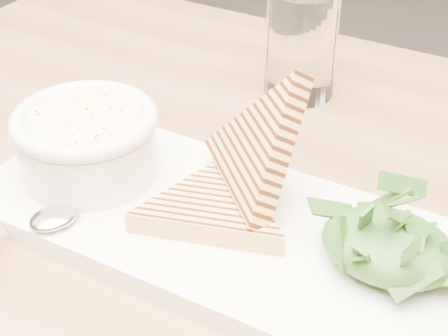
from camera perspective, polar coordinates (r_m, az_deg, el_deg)
The scene contains 12 objects.
table_top at distance 0.56m, azimuth 9.16°, elevation -9.29°, with size 1.22×0.82×0.04m, color #8C623F.
table_leg_bl at distance 1.27m, azimuth -10.32°, elevation -3.37°, with size 0.06×0.06×0.74m, color #8C623F.
platter at distance 0.56m, azimuth -1.00°, elevation -4.52°, with size 0.40×0.18×0.02m, color white.
soup_bowl at distance 0.60m, azimuth -11.21°, elevation 1.53°, with size 0.12×0.12×0.05m, color white.
soup at distance 0.59m, azimuth -11.51°, elevation 3.84°, with size 0.10×0.10×0.01m, color #F4E7A1.
bowl_rim at distance 0.59m, azimuth -11.53°, elevation 4.01°, with size 0.13×0.13×0.01m, color white.
sandwich_flat at distance 0.55m, azimuth -0.78°, elevation -3.26°, with size 0.14×0.14×0.02m, color tan, non-canonical shape.
sandwich_lean at distance 0.55m, azimuth 2.71°, elevation 1.56°, with size 0.14×0.14×0.08m, color tan, non-canonical shape.
salad_base at distance 0.51m, azimuth 13.52°, elevation -6.37°, with size 0.10×0.08×0.04m, color black.
arugula_pile at distance 0.51m, azimuth 13.63°, elevation -5.70°, with size 0.11×0.10×0.05m, color #346D24, non-canonical shape.
spoon_bowl at distance 0.56m, azimuth -13.92°, elevation -3.98°, with size 0.03×0.04×0.01m, color silver.
glass_near at distance 0.75m, azimuth 6.44°, elevation 10.25°, with size 0.08×0.08×0.12m, color white.
Camera 1 is at (0.20, -0.25, 1.14)m, focal length 55.00 mm.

